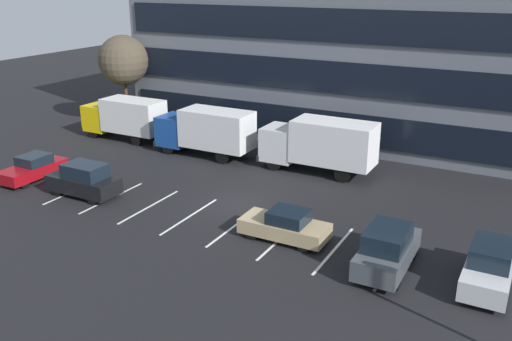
# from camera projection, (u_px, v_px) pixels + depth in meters

# --- Properties ---
(ground_plane) EXTENTS (120.00, 120.00, 0.00)m
(ground_plane) POSITION_uv_depth(u_px,v_px,m) (238.00, 203.00, 32.35)
(ground_plane) COLOR black
(office_building) EXTENTS (34.32, 12.53, 14.40)m
(office_building) POSITION_uv_depth(u_px,v_px,m) (348.00, 44.00, 44.84)
(office_building) COLOR slate
(office_building) RESTS_ON ground_plane
(lot_markings) EXTENTS (19.74, 5.40, 0.01)m
(lot_markings) POSITION_uv_depth(u_px,v_px,m) (211.00, 221.00, 29.99)
(lot_markings) COLOR silver
(lot_markings) RESTS_ON ground_plane
(box_truck_blue) EXTENTS (7.45, 2.47, 3.45)m
(box_truck_blue) POSITION_uv_depth(u_px,v_px,m) (206.00, 130.00, 40.16)
(box_truck_blue) COLOR #194799
(box_truck_blue) RESTS_ON ground_plane
(box_truck_yellow) EXTENTS (7.13, 2.36, 3.30)m
(box_truck_yellow) POSITION_uv_depth(u_px,v_px,m) (125.00, 116.00, 44.24)
(box_truck_yellow) COLOR yellow
(box_truck_yellow) RESTS_ON ground_plane
(box_truck_white) EXTENTS (7.75, 2.57, 3.59)m
(box_truck_white) POSITION_uv_depth(u_px,v_px,m) (320.00, 143.00, 36.72)
(box_truck_white) COLOR white
(box_truck_white) RESTS_ON ground_plane
(suv_black) EXTENTS (4.46, 1.89, 2.02)m
(suv_black) POSITION_uv_depth(u_px,v_px,m) (84.00, 180.00, 33.14)
(suv_black) COLOR black
(suv_black) RESTS_ON ground_plane
(sedan_tan) EXTENTS (4.43, 1.86, 1.59)m
(sedan_tan) POSITION_uv_depth(u_px,v_px,m) (285.00, 226.00, 27.71)
(sedan_tan) COLOR tan
(sedan_tan) RESTS_ON ground_plane
(sedan_maroon) EXTENTS (1.83, 4.38, 1.57)m
(sedan_maroon) POSITION_uv_depth(u_px,v_px,m) (33.00, 168.00, 35.92)
(sedan_maroon) COLOR maroon
(sedan_maroon) RESTS_ON ground_plane
(suv_charcoal) EXTENTS (1.96, 4.62, 2.09)m
(suv_charcoal) POSITION_uv_depth(u_px,v_px,m) (387.00, 249.00, 24.78)
(suv_charcoal) COLOR #474C51
(suv_charcoal) RESTS_ON ground_plane
(suv_silver) EXTENTS (1.84, 4.34, 1.96)m
(suv_silver) POSITION_uv_depth(u_px,v_px,m) (489.00, 267.00, 23.42)
(suv_silver) COLOR silver
(suv_silver) RESTS_ON ground_plane
(bare_tree) EXTENTS (4.16, 4.16, 7.81)m
(bare_tree) POSITION_uv_depth(u_px,v_px,m) (123.00, 60.00, 46.64)
(bare_tree) COLOR #473323
(bare_tree) RESTS_ON ground_plane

